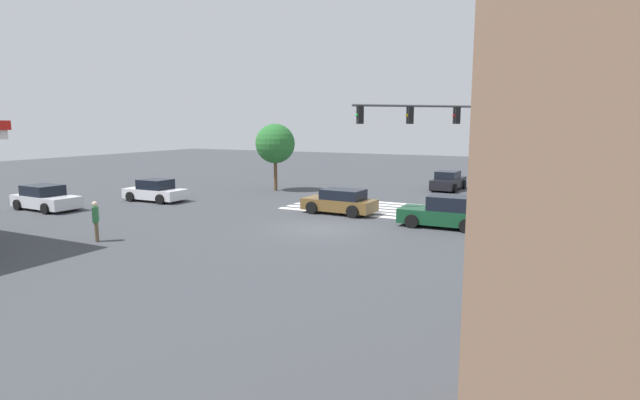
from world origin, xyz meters
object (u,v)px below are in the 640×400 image
traffic_signal_mast (448,131)px  tree_corner_a (275,144)px  street_light_pole_a (481,123)px  car_2 (340,202)px  car_3 (448,181)px  car_1 (155,191)px  pedestrian (96,219)px  car_0 (445,213)px  car_4 (45,198)px

traffic_signal_mast → tree_corner_a: traffic_signal_mast is taller
traffic_signal_mast → street_light_pole_a: street_light_pole_a is taller
car_2 → car_3: bearing=-101.2°
car_3 → tree_corner_a: bearing=121.2°
car_1 → pedestrian: bearing=122.1°
traffic_signal_mast → car_3: traffic_signal_mast is taller
car_0 → tree_corner_a: 16.80m
car_0 → car_2: size_ratio=1.01×
car_2 → street_light_pole_a: bearing=129.4°
pedestrian → tree_corner_a: tree_corner_a is taller
traffic_signal_mast → pedestrian: size_ratio=3.50×
car_0 → car_1: (18.94, 0.20, -0.06)m
street_light_pole_a → car_0: bearing=-74.0°
traffic_signal_mast → street_light_pole_a: size_ratio=0.72×
car_2 → car_4: bearing=25.3°
car_1 → car_3: 21.40m
car_1 → tree_corner_a: 9.55m
car_4 → pedestrian: 10.45m
car_3 → pedestrian: pedestrian is taller
pedestrian → car_2: bearing=16.9°
traffic_signal_mast → car_2: size_ratio=1.47×
car_4 → pedestrian: bearing=-21.2°
car_3 → car_4: bearing=138.5°
car_3 → street_light_pole_a: bearing=-163.2°
car_1 → tree_corner_a: bearing=-119.1°
car_0 → pedestrian: bearing=37.3°
car_2 → car_4: 17.46m
car_3 → car_1: bearing=134.8°
car_0 → car_1: 18.94m
traffic_signal_mast → car_2: traffic_signal_mast is taller
car_4 → street_light_pole_a: street_light_pole_a is taller
car_2 → car_1: bearing=8.6°
street_light_pole_a → tree_corner_a: 26.55m
traffic_signal_mast → car_0: (-0.42, 1.76, -3.95)m
tree_corner_a → car_3: bearing=-151.8°
car_0 → pedestrian: (12.74, 9.84, 0.27)m
car_4 → tree_corner_a: 15.71m
car_0 → car_2: (6.16, -1.11, -0.05)m
car_3 → traffic_signal_mast: bearing=-165.3°
car_1 → street_light_pole_a: (-22.30, 11.49, 4.41)m
traffic_signal_mast → tree_corner_a: bearing=-68.1°
car_2 → tree_corner_a: 11.16m
car_0 → car_3: car_0 is taller
car_4 → car_2: bearing=25.3°
tree_corner_a → street_light_pole_a: bearing=132.7°
car_3 → pedestrian: (9.78, 23.88, 0.31)m
traffic_signal_mast → car_0: size_ratio=1.46×
car_0 → pedestrian: size_ratio=2.39×
pedestrian → car_3: bearing=25.6°
traffic_signal_mast → pedestrian: traffic_signal_mast is taller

